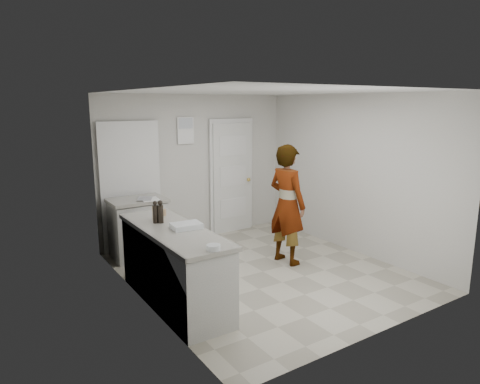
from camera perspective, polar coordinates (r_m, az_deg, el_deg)
ground at (r=6.20m, az=3.07°, el=-10.55°), size 4.00×4.00×0.00m
room_shell at (r=7.44m, az=-6.85°, el=1.40°), size 4.00×4.00×4.00m
main_counter at (r=5.20m, az=-8.75°, el=-10.11°), size 0.64×1.96×0.93m
side_counter at (r=6.81m, az=-13.37°, el=-4.97°), size 0.84×0.61×0.93m
person at (r=6.33m, az=6.29°, el=-1.66°), size 0.52×0.70×1.78m
cake_mix_box at (r=5.41m, az=-10.98°, el=-2.76°), size 0.11×0.06×0.18m
spice_jar at (r=5.62m, az=-10.08°, el=-2.69°), size 0.05×0.05×0.08m
oil_cruet_a at (r=5.26m, az=-10.56°, el=-2.65°), size 0.07×0.07×0.28m
oil_cruet_b at (r=5.27m, az=-11.24°, el=-2.69°), size 0.06×0.06×0.27m
baking_dish at (r=5.02m, az=-7.16°, el=-4.52°), size 0.36×0.27×0.06m
egg_bowl at (r=4.27m, az=-3.56°, el=-7.38°), size 0.14×0.14×0.05m
papers at (r=6.59m, az=-11.90°, el=-0.95°), size 0.29×0.35×0.01m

